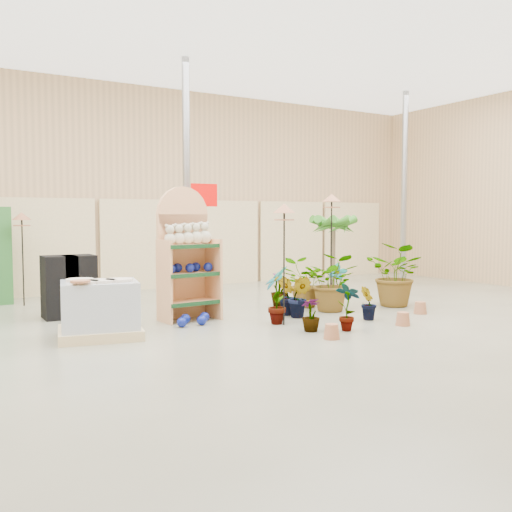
{
  "coord_description": "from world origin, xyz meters",
  "views": [
    {
      "loc": [
        -4.27,
        -6.21,
        1.63
      ],
      "look_at": [
        0.3,
        1.5,
        1.0
      ],
      "focal_mm": 40.0,
      "sensor_mm": 36.0,
      "label": 1
    }
  ],
  "objects": [
    {
      "name": "bird_table_back",
      "position": [
        -2.66,
        4.79,
        1.57
      ],
      "size": [
        0.34,
        0.34,
        1.7
      ],
      "color": "black",
      "rests_on": "ground"
    },
    {
      "name": "potted_plant_8",
      "position": [
        0.92,
        0.0,
        0.35
      ],
      "size": [
        0.36,
        0.43,
        0.7
      ],
      "primitive_type": "imported",
      "rotation": [
        0.0,
        0.0,
        1.95
      ],
      "color": "#2C721A",
      "rests_on": "ground"
    },
    {
      "name": "potted_plant_4",
      "position": [
        2.37,
        2.05,
        0.38
      ],
      "size": [
        0.48,
        0.46,
        0.76
      ],
      "primitive_type": "imported",
      "rotation": [
        0.0,
        0.0,
        5.58
      ],
      "color": "#2C721A",
      "rests_on": "ground"
    },
    {
      "name": "potted_plant_10",
      "position": [
        3.14,
        1.29,
        0.58
      ],
      "size": [
        1.19,
        1.28,
        1.15
      ],
      "primitive_type": "imported",
      "rotation": [
        0.0,
        0.0,
        5.05
      ],
      "color": "#2C721A",
      "rests_on": "ground"
    },
    {
      "name": "pallet_stack",
      "position": [
        -2.22,
        1.35,
        0.38
      ],
      "size": [
        1.23,
        1.09,
        0.8
      ],
      "rotation": [
        0.0,
        0.0,
        -0.21
      ],
      "color": "#D1BB87",
      "rests_on": "ground"
    },
    {
      "name": "bird_table_right",
      "position": [
        2.09,
        1.87,
        1.88
      ],
      "size": [
        0.34,
        0.34,
        2.02
      ],
      "color": "black",
      "rests_on": "ground"
    },
    {
      "name": "potted_plant_0",
      "position": [
        0.35,
        0.98,
        0.44
      ],
      "size": [
        0.47,
        0.55,
        0.88
      ],
      "primitive_type": "imported",
      "rotation": [
        0.0,
        0.0,
        4.31
      ],
      "color": "#2C721A",
      "rests_on": "ground"
    },
    {
      "name": "teddy_bears",
      "position": [
        -0.63,
        1.97,
        1.33
      ],
      "size": [
        0.78,
        0.21,
        0.34
      ],
      "color": "beige",
      "rests_on": "display_shelf"
    },
    {
      "name": "charcoal_planters",
      "position": [
        -2.22,
        3.14,
        0.5
      ],
      "size": [
        0.8,
        0.5,
        1.0
      ],
      "color": "black",
      "rests_on": "ground"
    },
    {
      "name": "palm",
      "position": [
        2.62,
        2.49,
        1.49
      ],
      "size": [
        0.7,
        0.7,
        1.75
      ],
      "color": "brown",
      "rests_on": "ground"
    },
    {
      "name": "potted_plant_6",
      "position": [
        1.62,
        2.07,
        0.44
      ],
      "size": [
        1.03,
        1.0,
        0.87
      ],
      "primitive_type": "imported",
      "rotation": [
        0.0,
        0.0,
        2.58
      ],
      "color": "#2C721A",
      "rests_on": "ground"
    },
    {
      "name": "potted_plant_1",
      "position": [
        0.95,
        1.22,
        0.34
      ],
      "size": [
        0.47,
        0.48,
        0.67
      ],
      "primitive_type": "imported",
      "rotation": [
        0.0,
        0.0,
        5.43
      ],
      "color": "#2C721A",
      "rests_on": "ground"
    },
    {
      "name": "potted_plant_5",
      "position": [
        0.9,
        1.49,
        0.33
      ],
      "size": [
        0.4,
        0.44,
        0.65
      ],
      "primitive_type": "imported",
      "rotation": [
        0.0,
        0.0,
        4.34
      ],
      "color": "#2C721A",
      "rests_on": "ground"
    },
    {
      "name": "offer_sign",
      "position": [
        0.1,
        2.98,
        1.57
      ],
      "size": [
        0.5,
        0.08,
        2.2
      ],
      "color": "gray",
      "rests_on": "ground"
    },
    {
      "name": "gazing_balls_floor",
      "position": [
        -0.76,
        1.56,
        0.07
      ],
      "size": [
        0.63,
        0.39,
        0.15
      ],
      "color": "navy",
      "rests_on": "ground"
    },
    {
      "name": "potted_plant_9",
      "position": [
        1.75,
        0.49,
        0.27
      ],
      "size": [
        0.38,
        0.38,
        0.54
      ],
      "primitive_type": "imported",
      "rotation": [
        0.0,
        0.0,
        3.99
      ],
      "color": "#2C721A",
      "rests_on": "ground"
    },
    {
      "name": "potted_plant_7",
      "position": [
        0.46,
        0.25,
        0.24
      ],
      "size": [
        0.3,
        0.3,
        0.48
      ],
      "primitive_type": "imported",
      "rotation": [
        0.0,
        0.0,
        3.01
      ],
      "color": "#2C721A",
      "rests_on": "ground"
    },
    {
      "name": "room",
      "position": [
        0.0,
        0.91,
        2.21
      ],
      "size": [
        15.2,
        12.1,
        4.7
      ],
      "color": "slate",
      "rests_on": "ground"
    },
    {
      "name": "gazing_balls_shelf",
      "position": [
        -0.66,
        1.94,
        0.82
      ],
      "size": [
        0.77,
        0.26,
        0.15
      ],
      "color": "navy",
      "rests_on": "display_shelf"
    },
    {
      "name": "potted_plant_11",
      "position": [
        1.31,
        2.37,
        0.3
      ],
      "size": [
        0.48,
        0.48,
        0.6
      ],
      "primitive_type": "imported",
      "rotation": [
        0.0,
        0.0,
        0.76
      ],
      "color": "#2C721A",
      "rests_on": "ground"
    },
    {
      "name": "potted_plant_2",
      "position": [
        1.81,
        1.46,
        0.5
      ],
      "size": [
        1.18,
        1.2,
        1.01
      ],
      "primitive_type": "imported",
      "rotation": [
        0.0,
        0.0,
        5.4
      ],
      "color": "#2C721A",
      "rests_on": "ground"
    },
    {
      "name": "bird_table_front",
      "position": [
        0.4,
        0.85,
        1.68
      ],
      "size": [
        0.34,
        0.34,
        1.81
      ],
      "color": "black",
      "rests_on": "ground"
    },
    {
      "name": "display_shelf",
      "position": [
        -0.66,
        2.07,
        0.96
      ],
      "size": [
        0.92,
        0.62,
        2.1
      ],
      "rotation": [
        0.0,
        0.0,
        0.08
      ],
      "color": "tan",
      "rests_on": "ground"
    }
  ]
}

